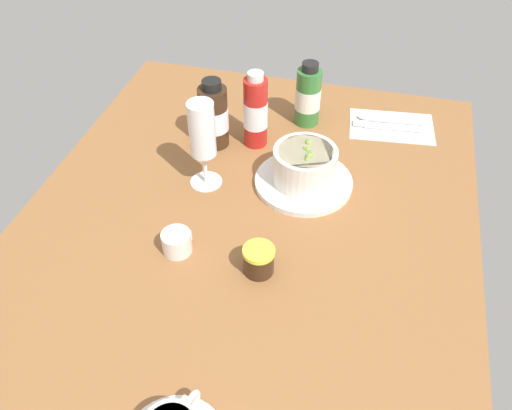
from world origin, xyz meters
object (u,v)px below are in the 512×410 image
(porridge_bowl, at_px, (304,169))
(wine_glass, at_px, (202,134))
(sauce_bottle_brown, at_px, (213,116))
(creamer_jug, at_px, (177,242))
(sauce_bottle_red, at_px, (256,112))
(sauce_bottle_green, at_px, (308,96))
(jam_jar, at_px, (259,260))
(cutlery_setting, at_px, (390,125))

(porridge_bowl, bearing_deg, wine_glass, 102.36)
(sauce_bottle_brown, bearing_deg, wine_glass, -170.19)
(creamer_jug, distance_m, wine_glass, 0.21)
(wine_glass, height_order, sauce_bottle_red, wine_glass)
(sauce_bottle_brown, bearing_deg, creamer_jug, -174.00)
(creamer_jug, height_order, sauce_bottle_brown, sauce_bottle_brown)
(wine_glass, height_order, sauce_bottle_green, wine_glass)
(porridge_bowl, height_order, creamer_jug, porridge_bowl)
(jam_jar, relative_size, sauce_bottle_red, 0.32)
(wine_glass, bearing_deg, jam_jar, -141.20)
(creamer_jug, relative_size, wine_glass, 0.33)
(sauce_bottle_green, bearing_deg, sauce_bottle_brown, 126.37)
(wine_glass, relative_size, sauce_bottle_brown, 1.20)
(cutlery_setting, xyz_separation_m, creamer_jug, (-0.48, 0.33, 0.02))
(creamer_jug, relative_size, sauce_bottle_brown, 0.40)
(cutlery_setting, distance_m, sauce_bottle_red, 0.32)
(creamer_jug, xyz_separation_m, jam_jar, (-0.01, -0.15, 0.00))
(porridge_bowl, height_order, wine_glass, wine_glass)
(sauce_bottle_red, distance_m, sauce_bottle_brown, 0.09)
(porridge_bowl, height_order, jam_jar, porridge_bowl)
(creamer_jug, xyz_separation_m, sauce_bottle_green, (0.45, -0.14, 0.05))
(creamer_jug, bearing_deg, sauce_bottle_green, -17.82)
(porridge_bowl, distance_m, wine_glass, 0.21)
(jam_jar, xyz_separation_m, sauce_bottle_green, (0.46, 0.00, 0.04))
(creamer_jug, relative_size, sauce_bottle_green, 0.41)
(sauce_bottle_brown, bearing_deg, porridge_bowl, -112.60)
(wine_glass, bearing_deg, sauce_bottle_brown, 9.81)
(wine_glass, bearing_deg, porridge_bowl, -77.64)
(porridge_bowl, height_order, cutlery_setting, porridge_bowl)
(sauce_bottle_brown, bearing_deg, cutlery_setting, -66.30)
(jam_jar, bearing_deg, sauce_bottle_brown, 28.95)
(porridge_bowl, xyz_separation_m, sauce_bottle_red, (0.11, 0.13, 0.04))
(porridge_bowl, xyz_separation_m, jam_jar, (-0.24, 0.03, -0.01))
(wine_glass, xyz_separation_m, jam_jar, (-0.20, -0.16, -0.09))
(cutlery_setting, relative_size, wine_glass, 1.09)
(cutlery_setting, relative_size, creamer_jug, 3.26)
(porridge_bowl, relative_size, cutlery_setting, 0.97)
(jam_jar, height_order, sauce_bottle_brown, sauce_bottle_brown)
(sauce_bottle_brown, height_order, sauce_bottle_green, sauce_bottle_brown)
(jam_jar, distance_m, sauce_bottle_brown, 0.38)
(creamer_jug, relative_size, sauce_bottle_red, 0.36)
(cutlery_setting, relative_size, jam_jar, 3.70)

